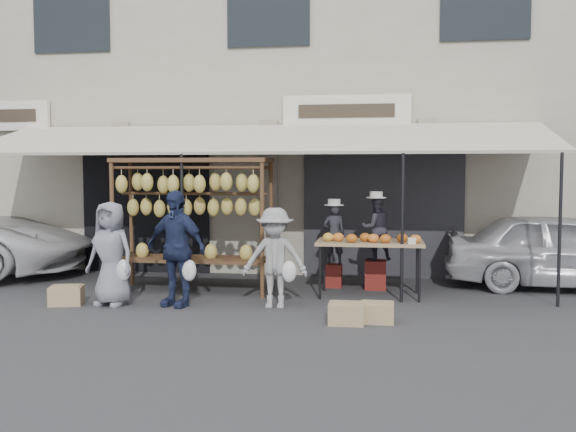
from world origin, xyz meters
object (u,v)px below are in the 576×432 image
Objects in this scene: vendor_right at (376,228)px; vendor_left at (334,234)px; customer_left at (111,254)px; sedan at (562,250)px; crate_far at (66,295)px; banana_rack at (192,198)px; crate_near_a at (346,314)px; produce_table at (370,243)px; crate_near_b at (377,313)px; customer_right at (275,258)px; customer_mid at (176,248)px.

vendor_left is at bearing -27.19° from vendor_right.
customer_left reaches higher than sedan.
vendor_right is at bearing 23.55° from crate_far.
sedan is (3.17, 0.50, -0.38)m from vendor_right.
banana_rack reaches higher than crate_near_a.
crate_far is (-4.53, -1.30, -0.73)m from produce_table.
customer_right is at bearing 154.08° from crate_near_b.
customer_left reaches higher than crate_near_b.
customer_mid is at bearing -85.94° from banana_rack.
crate_near_a is 4.31m from crate_far.
customer_left is at bearing 19.86° from vendor_left.
customer_left reaches higher than customer_right.
crate_near_b is at bearing 4.70° from customer_left.
produce_table is at bearing 115.37° from vendor_left.
customer_right is 5.13m from sedan.
customer_mid is 1.17× the size of customer_right.
banana_rack is 2.44× the size of vendor_left.
crate_near_a is at bearing 135.35° from sedan.
sedan reaches higher than crate_far.
banana_rack is 3.02m from produce_table.
crate_near_a is at bearing 1.47° from customer_left.
crate_near_b is at bearing 94.24° from vendor_left.
crate_near_a is at bearing 85.20° from vendor_left.
customer_mid is at bearing 163.28° from crate_near_a.
crate_near_a reaches higher than crate_near_b.
crate_far is 8.19m from sedan.
customer_mid is 3.15m from crate_near_b.
customer_left is 2.48m from customer_right.
customer_mid reaches higher than crate_near_a.
sedan reaches higher than crate_near_b.
customer_mid is 1.83m from crate_far.
customer_mid is (-2.86, -1.12, -0.01)m from produce_table.
banana_rack is at bearing 65.35° from customer_left.
crate_near_a is at bearing 63.50° from vendor_right.
vendor_right is at bearing 82.40° from crate_near_a.
crate_near_a is (2.68, -1.88, -1.44)m from banana_rack.
crate_near_a is at bearing -159.09° from crate_near_b.
banana_rack is at bearing 144.76° from customer_right.
customer_left is at bearing 172.60° from crate_near_b.
produce_table is 1.71m from customer_right.
customer_mid is (-2.95, -1.83, -0.18)m from vendor_right.
customer_mid is at bearing 114.72° from sedan.
vendor_right reaches higher than crate_near_a.
produce_table is at bearing 29.84° from customer_left.
vendor_left is 0.96× the size of vendor_right.
vendor_right is at bearing 83.08° from produce_table.
banana_rack is at bearing 7.31° from vendor_left.
customer_right reaches higher than produce_table.
customer_right is 1.54m from crate_near_a.
vendor_right reaches higher than crate_near_b.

